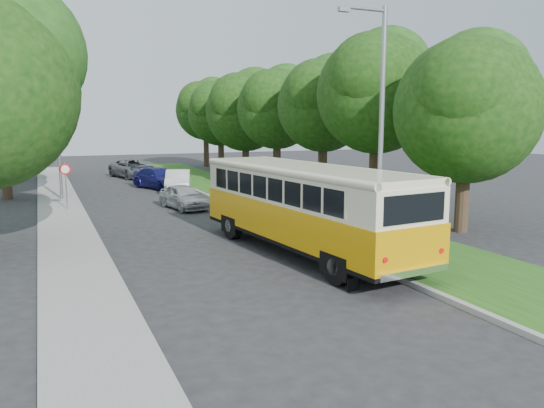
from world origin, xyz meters
name	(u,v)px	position (x,y,z in m)	size (l,w,h in m)	color
ground	(228,256)	(0.00, 0.00, 0.00)	(120.00, 120.00, 0.00)	#262628
curb	(268,221)	(3.60, 5.00, 0.07)	(0.20, 70.00, 0.15)	gray
grass_verge	(314,218)	(5.95, 5.00, 0.07)	(4.50, 70.00, 0.13)	#275015
sidewalk	(68,238)	(-4.80, 5.00, 0.06)	(2.20, 70.00, 0.12)	gray
treeline	(183,100)	(3.15, 17.99, 5.93)	(24.27, 41.91, 9.46)	#332319
lamppost_near	(379,126)	(4.21, -2.50, 4.37)	(1.71, 0.16, 8.00)	gray
lamppost_far	(56,129)	(-4.70, 16.00, 4.12)	(1.71, 0.16, 7.50)	gray
warning_sign	(66,178)	(-4.50, 11.98, 1.71)	(0.56, 0.10, 2.50)	gray
vintage_bus	(305,210)	(2.51, -0.74, 1.55)	(2.69, 10.44, 3.10)	#E29A07
car_silver	(183,197)	(1.14, 10.44, 0.64)	(1.50, 3.74, 1.27)	#9F9FA4
car_white	(178,181)	(2.49, 17.18, 0.72)	(1.52, 4.37, 1.44)	white
car_blue	(160,178)	(1.79, 19.52, 0.71)	(1.98, 4.88, 1.42)	navy
car_grey	(133,169)	(1.34, 27.62, 0.75)	(2.50, 5.42, 1.51)	#585A5F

